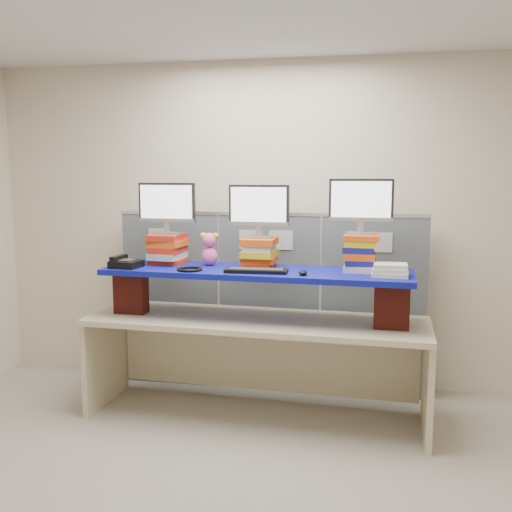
% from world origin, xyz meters
% --- Properties ---
extents(room, '(5.00, 4.00, 2.80)m').
position_xyz_m(room, '(0.00, 0.00, 1.40)').
color(room, beige).
rests_on(room, ground).
extents(cubicle_partition, '(2.60, 0.06, 1.53)m').
position_xyz_m(cubicle_partition, '(-0.00, 1.78, 0.77)').
color(cubicle_partition, '#51585F').
rests_on(cubicle_partition, ground).
extents(desk, '(2.57, 0.87, 0.77)m').
position_xyz_m(desk, '(-0.01, 1.19, 0.62)').
color(desk, beige).
rests_on(desk, ground).
extents(brick_pier_left, '(0.25, 0.14, 0.33)m').
position_xyz_m(brick_pier_left, '(-0.99, 1.19, 0.94)').
color(brick_pier_left, maroon).
rests_on(brick_pier_left, desk).
extents(brick_pier_right, '(0.25, 0.14, 0.33)m').
position_xyz_m(brick_pier_right, '(0.97, 1.09, 0.94)').
color(brick_pier_right, maroon).
rests_on(brick_pier_right, desk).
extents(blue_board, '(2.30, 0.68, 0.04)m').
position_xyz_m(blue_board, '(-0.01, 1.19, 1.12)').
color(blue_board, '#0A1389').
rests_on(blue_board, brick_pier_left).
extents(book_stack_left, '(0.28, 0.32, 0.23)m').
position_xyz_m(book_stack_left, '(-0.74, 1.34, 1.26)').
color(book_stack_left, red).
rests_on(book_stack_left, blue_board).
extents(book_stack_center, '(0.26, 0.31, 0.22)m').
position_xyz_m(book_stack_center, '(-0.00, 1.31, 1.26)').
color(book_stack_center, red).
rests_on(book_stack_center, blue_board).
extents(book_stack_right, '(0.26, 0.31, 0.27)m').
position_xyz_m(book_stack_right, '(0.75, 1.27, 1.28)').
color(book_stack_right, '#B7B4AF').
rests_on(book_stack_right, blue_board).
extents(monitor_left, '(0.46, 0.14, 0.40)m').
position_xyz_m(monitor_left, '(-0.74, 1.35, 1.60)').
color(monitor_left, '#9C9CA1').
rests_on(monitor_left, book_stack_left).
extents(monitor_center, '(0.46, 0.14, 0.40)m').
position_xyz_m(monitor_center, '(-0.01, 1.31, 1.59)').
color(monitor_center, '#9C9CA1').
rests_on(monitor_center, book_stack_center).
extents(monitor_right, '(0.46, 0.14, 0.40)m').
position_xyz_m(monitor_right, '(0.75, 1.27, 1.64)').
color(monitor_right, '#9C9CA1').
rests_on(monitor_right, book_stack_right).
extents(keyboard, '(0.45, 0.16, 0.03)m').
position_xyz_m(keyboard, '(0.02, 1.06, 1.16)').
color(keyboard, black).
rests_on(keyboard, blue_board).
extents(mouse, '(0.08, 0.11, 0.03)m').
position_xyz_m(mouse, '(0.36, 1.02, 1.16)').
color(mouse, black).
rests_on(mouse, blue_board).
extents(desk_phone, '(0.23, 0.21, 0.09)m').
position_xyz_m(desk_phone, '(-0.99, 1.10, 1.18)').
color(desk_phone, black).
rests_on(desk_phone, blue_board).
extents(headset, '(0.23, 0.23, 0.02)m').
position_xyz_m(headset, '(-0.47, 1.06, 1.15)').
color(headset, black).
rests_on(headset, blue_board).
extents(plush_toy, '(0.15, 0.11, 0.25)m').
position_xyz_m(plush_toy, '(-0.39, 1.32, 1.27)').
color(plush_toy, pink).
rests_on(plush_toy, blue_board).
extents(binder_stack, '(0.25, 0.21, 0.09)m').
position_xyz_m(binder_stack, '(0.96, 1.08, 1.18)').
color(binder_stack, '#EAE5C7').
rests_on(binder_stack, blue_board).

